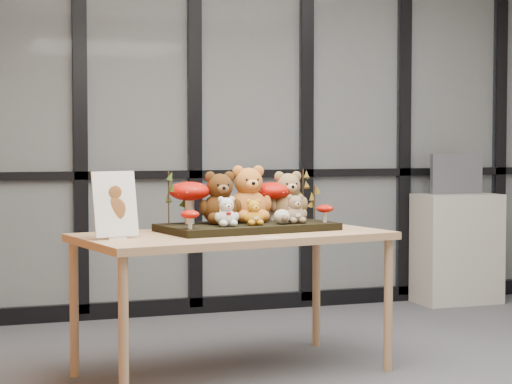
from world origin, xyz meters
name	(u,v)px	position (x,y,z in m)	size (l,w,h in m)	color
room_shell	(407,65)	(0.00, 0.00, 1.68)	(5.00, 5.00, 5.00)	#B8B6AE
glass_partition	(252,126)	(0.00, 2.47, 1.42)	(4.90, 0.06, 2.78)	#2D383F
display_table	(233,244)	(-0.73, 0.62, 0.72)	(1.80, 1.13, 0.79)	tan
diorama_tray	(248,227)	(-0.62, 0.71, 0.81)	(0.97, 0.48, 0.04)	black
bear_pooh_yellow	(248,191)	(-0.58, 0.81, 1.01)	(0.27, 0.25, 0.36)	#C96C28
bear_brown_medium	(220,195)	(-0.77, 0.75, 0.99)	(0.25, 0.22, 0.32)	#44260D
bear_tan_back	(288,193)	(-0.32, 0.85, 0.99)	(0.24, 0.22, 0.32)	olive
bear_small_yellow	(254,211)	(-0.63, 0.59, 0.91)	(0.12, 0.11, 0.16)	orange
bear_white_bow	(226,210)	(-0.79, 0.57, 0.92)	(0.14, 0.12, 0.18)	white
bear_beige_small	(295,207)	(-0.36, 0.63, 0.92)	(0.14, 0.12, 0.18)	#907455
plush_cream_hedgehog	(282,216)	(-0.46, 0.60, 0.88)	(0.07, 0.06, 0.09)	beige
mushroom_back_left	(190,201)	(-0.94, 0.79, 0.96)	(0.24, 0.24, 0.26)	#A40C05
mushroom_back_right	(273,199)	(-0.41, 0.87, 0.95)	(0.22, 0.22, 0.25)	#A40C05
mushroom_front_left	(190,219)	(-1.02, 0.48, 0.88)	(0.10, 0.10, 0.11)	#A40C05
mushroom_front_right	(325,212)	(-0.18, 0.64, 0.89)	(0.10, 0.10, 0.11)	#A40C05
sprig_green_far_left	(169,198)	(-1.07, 0.76, 0.98)	(0.05, 0.05, 0.30)	#1B350C
sprig_green_mid_left	(185,202)	(-0.95, 0.83, 0.95)	(0.05, 0.05, 0.24)	#1B350C
sprig_dry_far_right	(303,194)	(-0.21, 0.89, 0.98)	(0.05, 0.05, 0.30)	brown
sprig_dry_mid_right	(314,203)	(-0.19, 0.77, 0.93)	(0.05, 0.05, 0.20)	brown
sprig_green_centre	(218,202)	(-0.74, 0.88, 0.94)	(0.05, 0.05, 0.23)	#1B350C
sign_holder	(115,207)	(-1.41, 0.52, 0.95)	(0.25, 0.13, 0.35)	silver
label_card	(272,237)	(-0.62, 0.30, 0.79)	(0.09, 0.03, 0.00)	white
cabinet	(457,248)	(1.66, 2.24, 0.44)	(0.66, 0.38, 0.88)	#B0A99D
monitor	(457,174)	(1.66, 2.26, 1.04)	(0.45, 0.05, 0.32)	#52545A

